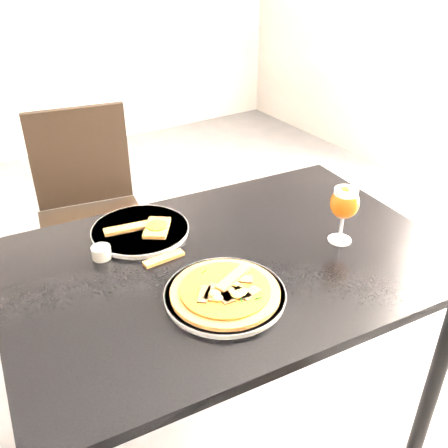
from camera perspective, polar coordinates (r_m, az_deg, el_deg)
dining_table at (r=1.42m, az=0.54°, el=-6.91°), size 1.27×0.91×0.75m
chair_far at (r=2.17m, az=-14.93°, el=1.34°), size 0.49×0.49×0.91m
plate_main at (r=1.23m, az=0.11°, el=-8.09°), size 0.37×0.37×0.02m
pizza at (r=1.22m, az=0.15°, el=-7.63°), size 0.27×0.27×0.03m
plate_second at (r=1.50m, az=-9.54°, el=-0.73°), size 0.36×0.36×0.02m
crust_scraps at (r=1.48m, az=-8.79°, el=-0.42°), size 0.20×0.14×0.02m
loose_crust at (r=1.37m, az=-6.89°, el=-3.92°), size 0.12×0.03×0.01m
sauce_cup at (r=1.40m, az=-13.84°, el=-3.11°), size 0.05×0.05×0.04m
beer_glass at (r=1.42m, az=13.62°, el=2.31°), size 0.08×0.08×0.17m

